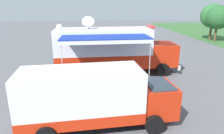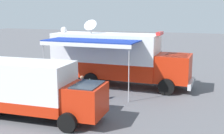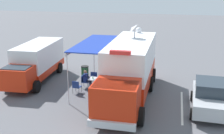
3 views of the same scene
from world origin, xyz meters
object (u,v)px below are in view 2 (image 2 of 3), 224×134
(water_bottle, at_px, (90,81))
(support_truck, at_px, (29,89))
(traffic_cone, at_px, (43,73))
(car_behind_truck, at_px, (148,62))
(command_truck, at_px, (116,57))
(folding_chair_beside_table, at_px, (73,85))
(folding_table, at_px, (88,83))
(seated_responder, at_px, (83,85))
(trash_bin, at_px, (45,88))
(folding_chair_at_table, at_px, (81,88))
(folding_chair_spare_by_truck, at_px, (99,91))

(water_bottle, bearing_deg, support_truck, -11.90)
(traffic_cone, xyz_separation_m, support_truck, (7.68, 4.37, 1.11))
(support_truck, distance_m, car_behind_truck, 12.41)
(command_truck, bearing_deg, folding_chair_beside_table, -31.73)
(folding_table, xyz_separation_m, support_truck, (4.75, -0.82, 0.71))
(seated_responder, bearing_deg, folding_table, 174.82)
(command_truck, distance_m, folding_chair_beside_table, 3.66)
(command_truck, bearing_deg, car_behind_truck, 167.07)
(folding_chair_beside_table, height_order, car_behind_truck, car_behind_truck)
(traffic_cone, bearing_deg, trash_bin, 34.94)
(seated_responder, bearing_deg, support_truck, -10.42)
(folding_chair_beside_table, distance_m, car_behind_truck, 8.21)
(traffic_cone, height_order, car_behind_truck, car_behind_truck)
(folding_table, relative_size, folding_chair_at_table, 0.92)
(folding_chair_beside_table, relative_size, traffic_cone, 1.50)
(trash_bin, bearing_deg, folding_chair_beside_table, 129.28)
(folding_table, distance_m, water_bottle, 0.25)
(trash_bin, xyz_separation_m, traffic_cone, (-4.35, -3.04, -0.18))
(folding_chair_spare_by_truck, relative_size, traffic_cone, 1.50)
(seated_responder, xyz_separation_m, support_truck, (4.14, -0.76, 0.73))
(traffic_cone, bearing_deg, support_truck, 29.63)
(folding_table, height_order, seated_responder, seated_responder)
(folding_chair_spare_by_truck, height_order, support_truck, support_truck)
(traffic_cone, bearing_deg, car_behind_truck, 121.34)
(traffic_cone, xyz_separation_m, car_behind_truck, (-4.39, 7.21, 0.60))
(folding_chair_spare_by_truck, height_order, seated_responder, seated_responder)
(trash_bin, height_order, traffic_cone, trash_bin)
(folding_table, bearing_deg, car_behind_truck, 164.52)
(folding_chair_at_table, distance_m, support_truck, 4.12)
(folding_chair_at_table, xyz_separation_m, traffic_cone, (-3.73, -5.13, -0.23))
(support_truck, height_order, car_behind_truck, support_truck)
(folding_chair_at_table, distance_m, folding_chair_beside_table, 0.91)
(car_behind_truck, bearing_deg, water_bottle, -14.10)
(folding_chair_beside_table, height_order, traffic_cone, folding_chair_beside_table)
(folding_chair_at_table, relative_size, folding_chair_beside_table, 1.00)
(seated_responder, xyz_separation_m, car_behind_truck, (-7.93, 2.08, 0.23))
(traffic_cone, bearing_deg, folding_chair_at_table, 54.00)
(traffic_cone, bearing_deg, folding_chair_beside_table, 52.83)
(folding_chair_spare_by_truck, height_order, traffic_cone, folding_chair_spare_by_truck)
(command_truck, relative_size, folding_chair_beside_table, 10.92)
(trash_bin, bearing_deg, traffic_cone, -145.06)
(traffic_cone, bearing_deg, folding_table, 60.56)
(water_bottle, distance_m, trash_bin, 2.70)
(folding_chair_at_table, height_order, car_behind_truck, car_behind_truck)
(folding_chair_beside_table, distance_m, trash_bin, 1.68)
(water_bottle, bearing_deg, folding_table, -118.12)
(water_bottle, bearing_deg, traffic_cone, -119.40)
(traffic_cone, bearing_deg, seated_responder, 55.41)
(command_truck, height_order, water_bottle, command_truck)
(folding_chair_at_table, bearing_deg, folding_table, 175.97)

